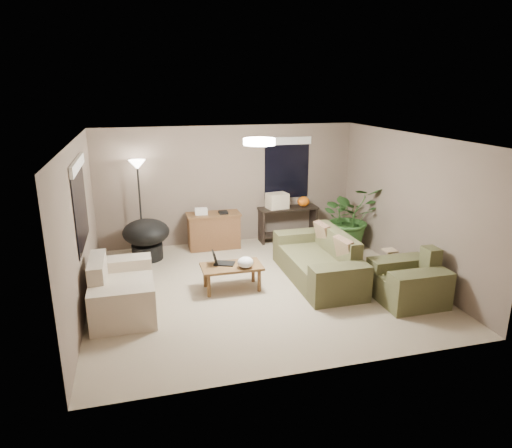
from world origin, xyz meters
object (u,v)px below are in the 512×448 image
object	(u,v)px
loveseat	(121,291)
console_table	(288,221)
main_sofa	(319,263)
cat_scratching_post	(389,265)
coffee_table	(232,269)
desk	(214,231)
houseplant	(349,224)
papasan_chair	(146,236)
armchair	(409,283)
floor_lamp	(138,176)

from	to	relation	value
loveseat	console_table	size ratio (longest dim) A/B	1.23
main_sofa	cat_scratching_post	distance (m)	1.26
coffee_table	desk	xyz separation A→B (m)	(0.06, 2.11, 0.02)
houseplant	main_sofa	bearing A→B (deg)	-131.87
main_sofa	papasan_chair	size ratio (longest dim) A/B	2.08
coffee_table	console_table	world-z (taller)	console_table
armchair	cat_scratching_post	distance (m)	0.97
console_table	cat_scratching_post	xyz separation A→B (m)	(1.10, -2.37, -0.22)
floor_lamp	cat_scratching_post	xyz separation A→B (m)	(4.20, -2.31, -1.38)
main_sofa	papasan_chair	world-z (taller)	main_sofa
papasan_chair	floor_lamp	size ratio (longest dim) A/B	0.55
desk	main_sofa	bearing A→B (deg)	-54.07
coffee_table	console_table	distance (m)	2.78
floor_lamp	papasan_chair	bearing A→B (deg)	-77.69
floor_lamp	cat_scratching_post	size ratio (longest dim) A/B	3.82
loveseat	cat_scratching_post	bearing A→B (deg)	1.28
main_sofa	armchair	xyz separation A→B (m)	(1.03, -1.15, 0.00)
papasan_chair	cat_scratching_post	bearing A→B (deg)	-25.71
coffee_table	papasan_chair	world-z (taller)	papasan_chair
coffee_table	floor_lamp	bearing A→B (deg)	123.12
main_sofa	loveseat	bearing A→B (deg)	-174.65
main_sofa	desk	size ratio (longest dim) A/B	2.00
console_table	houseplant	bearing A→B (deg)	-37.07
armchair	cat_scratching_post	size ratio (longest dim) A/B	2.00
console_table	floor_lamp	bearing A→B (deg)	-178.92
main_sofa	houseplant	size ratio (longest dim) A/B	1.63
coffee_table	cat_scratching_post	bearing A→B (deg)	-3.81
papasan_chair	loveseat	bearing A→B (deg)	-102.18
coffee_table	loveseat	bearing A→B (deg)	-170.69
console_table	coffee_table	bearing A→B (deg)	-128.20
desk	houseplant	bearing A→B (deg)	-15.07
armchair	papasan_chair	distance (m)	4.90
loveseat	desk	world-z (taller)	loveseat
armchair	cat_scratching_post	xyz separation A→B (m)	(0.21, 0.94, -0.08)
main_sofa	console_table	world-z (taller)	main_sofa
console_table	floor_lamp	size ratio (longest dim) A/B	0.68
loveseat	armchair	world-z (taller)	same
main_sofa	coffee_table	size ratio (longest dim) A/B	2.20
loveseat	floor_lamp	distance (m)	2.77
desk	floor_lamp	size ratio (longest dim) A/B	0.58
armchair	console_table	distance (m)	3.43
houseplant	cat_scratching_post	world-z (taller)	houseplant
papasan_chair	cat_scratching_post	distance (m)	4.59
main_sofa	coffee_table	distance (m)	1.58
houseplant	console_table	bearing A→B (deg)	142.93
desk	papasan_chair	xyz separation A→B (m)	(-1.38, -0.31, 0.09)
coffee_table	desk	size ratio (longest dim) A/B	0.91
houseplant	coffee_table	bearing A→B (deg)	-153.74
loveseat	houseplant	world-z (taller)	houseplant
cat_scratching_post	armchair	bearing A→B (deg)	-102.53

